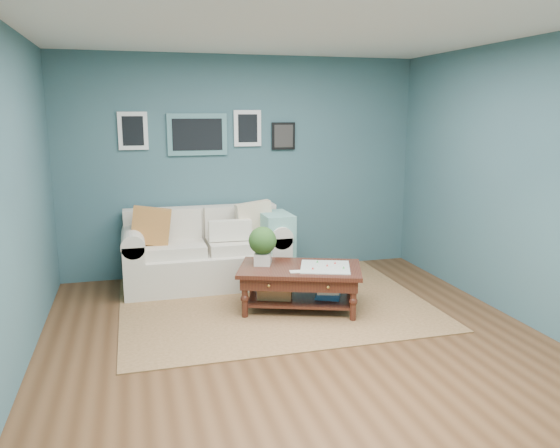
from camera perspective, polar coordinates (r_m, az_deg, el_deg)
name	(u,v)px	position (r m, az deg, el deg)	size (l,w,h in m)	color
room_shell	(301,193)	(4.53, 2.19, 3.28)	(5.00, 5.02, 2.70)	brown
area_rug	(273,302)	(5.93, -0.69, -8.19)	(3.19, 2.56, 0.01)	brown
loveseat	(213,251)	(6.51, -7.06, -2.80)	(1.94, 0.88, 0.99)	beige
coffee_table	(294,274)	(5.63, 1.43, -5.24)	(1.40, 1.10, 0.86)	#361210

